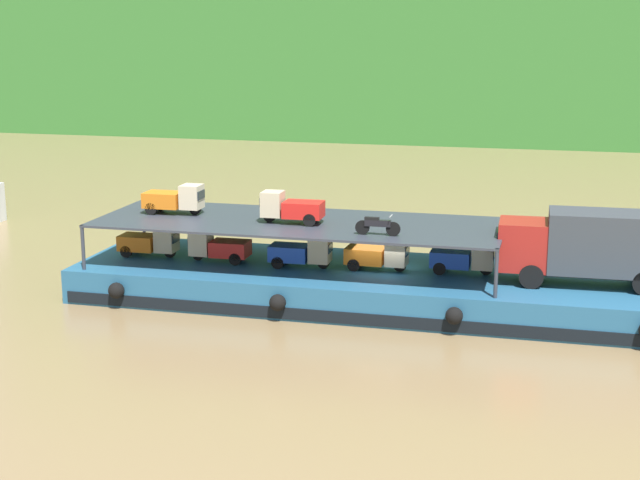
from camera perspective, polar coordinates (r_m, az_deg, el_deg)
ground_plane at (r=42.26m, az=3.70°, el=-3.78°), size 400.00×400.00×0.00m
cargo_barge at (r=42.03m, az=3.71°, el=-2.81°), size 27.27×7.80×1.50m
covered_lorry at (r=40.53m, az=15.79°, el=-0.31°), size 7.90×2.47×3.10m
cargo_rack at (r=42.25m, az=-1.30°, el=1.04°), size 18.07×6.44×2.00m
mini_truck_lower_stern at (r=44.81m, az=-10.18°, el=-0.10°), size 2.75×1.21×1.38m
mini_truck_lower_aft at (r=43.39m, az=-6.12°, el=-0.39°), size 2.76×1.23×1.38m
mini_truck_lower_mid at (r=42.13m, az=-1.11°, el=-0.72°), size 2.77×1.24×1.38m
mini_truck_lower_fore at (r=41.72m, az=3.50°, el=-0.88°), size 2.77×1.26×1.38m
mini_truck_lower_bow at (r=41.55m, az=8.62°, el=-1.06°), size 2.74×1.20×1.38m
mini_truck_upper_stern at (r=44.32m, az=-8.72°, el=2.46°), size 2.75×1.21×1.38m
mini_truck_upper_mid at (r=41.75m, az=-1.75°, el=1.96°), size 2.76×1.24×1.38m
motorcycle_upper_port at (r=39.42m, az=3.46°, el=0.90°), size 1.90×0.55×0.87m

